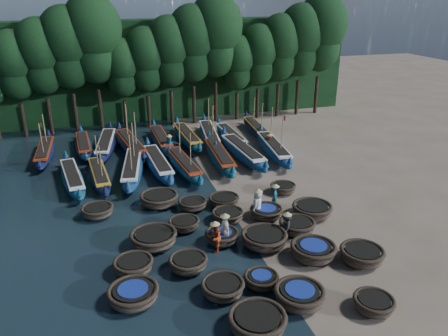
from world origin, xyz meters
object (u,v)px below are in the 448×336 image
object	(u,v)px
long_boat_2	(99,175)
long_boat_15	(209,135)
long_boat_16	(231,136)
long_boat_13	(161,139)
coracle_11	(188,263)
fisherman_1	(275,196)
long_boat_10	(84,145)
fisherman_3	(286,225)
fisherman_0	(258,203)
fisherman_5	(169,145)
long_boat_11	(106,145)
fisherman_6	(270,142)
coracle_14	(297,226)
coracle_2	(257,321)
long_boat_7	(243,152)
coracle_22	(193,204)
long_boat_8	(274,149)
coracle_7	(261,280)
coracle_17	(228,215)
coracle_23	(224,200)
long_boat_3	(132,168)
long_boat_5	(184,165)
coracle_12	(222,236)
long_boat_9	(45,152)
coracle_20	(97,211)
long_boat_1	(72,178)
long_boat_6	(220,156)
coracle_9	(362,255)
coracle_13	(264,239)
coracle_6	(223,288)
coracle_15	(154,238)
fisherman_4	(225,229)
coracle_4	(374,304)
long_boat_17	(256,129)
coracle_16	(184,224)
coracle_19	(312,210)
coracle_18	(266,212)
coracle_5	(133,294)
long_boat_12	(131,145)
long_boat_14	(187,137)
fisherman_2	(215,237)
long_boat_4	(158,163)

from	to	relation	value
long_boat_2	long_boat_15	size ratio (longest dim) A/B	0.86
long_boat_16	long_boat_13	bearing A→B (deg)	171.57
coracle_11	fisherman_1	xyz separation A→B (m)	(6.53, 4.77, 0.50)
long_boat_10	long_boat_15	distance (m)	10.88
fisherman_3	fisherman_0	bearing A→B (deg)	-141.36
fisherman_5	long_boat_11	bearing A→B (deg)	143.38
fisherman_6	coracle_14	bearing A→B (deg)	-116.43
coracle_2	long_boat_7	world-z (taller)	long_boat_7
coracle_22	long_boat_8	size ratio (longest dim) A/B	0.20
coracle_7	fisherman_0	distance (m)	6.60
coracle_17	coracle_23	bearing A→B (deg)	79.28
long_boat_3	long_boat_5	xyz separation A→B (m)	(3.77, -0.24, -0.04)
coracle_12	long_boat_9	size ratio (longest dim) A/B	0.26
long_boat_8	fisherman_3	xyz separation A→B (m)	(-4.45, -12.28, 0.21)
coracle_20	coracle_23	size ratio (longest dim) A/B	1.04
coracle_12	long_boat_2	bearing A→B (deg)	119.86
long_boat_1	long_boat_5	xyz separation A→B (m)	(7.93, 0.18, 0.02)
long_boat_9	long_boat_13	bearing A→B (deg)	4.17
coracle_12	long_boat_6	bearing A→B (deg)	74.25
coracle_9	coracle_13	xyz separation A→B (m)	(-4.06, 2.83, 0.00)
coracle_2	coracle_6	bearing A→B (deg)	105.39
long_boat_8	long_boat_15	bearing A→B (deg)	135.06
coracle_6	coracle_11	bearing A→B (deg)	114.45
coracle_2	long_boat_16	xyz separation A→B (m)	(6.20, 22.86, 0.08)
coracle_15	fisherman_4	xyz separation A→B (m)	(3.63, -1.02, 0.49)
coracle_4	long_boat_8	distance (m)	19.07
long_boat_17	long_boat_5	bearing A→B (deg)	-135.40
coracle_13	fisherman_1	distance (m)	4.46
coracle_20	coracle_6	bearing A→B (deg)	-61.04
coracle_2	long_boat_1	xyz separation A→B (m)	(-7.25, 17.02, 0.08)
coracle_16	coracle_19	xyz separation A→B (m)	(7.66, -0.68, 0.09)
coracle_18	fisherman_1	xyz separation A→B (m)	(0.92, 0.92, 0.52)
long_boat_11	fisherman_4	xyz separation A→B (m)	(5.26, -17.09, 0.38)
long_boat_6	coracle_5	bearing A→B (deg)	-115.57
long_boat_12	long_boat_14	xyz separation A→B (m)	(5.05, 0.82, -0.04)
long_boat_15	fisherman_2	bearing A→B (deg)	-96.40
coracle_16	fisherman_2	xyz separation A→B (m)	(1.06, -2.67, 0.53)
coracle_6	fisherman_0	bearing A→B (deg)	57.24
long_boat_17	long_boat_9	bearing A→B (deg)	-171.91
long_boat_3	long_boat_10	bearing A→B (deg)	126.35
fisherman_4	long_boat_14	bearing A→B (deg)	172.15
long_boat_4	long_boat_6	distance (m)	4.85
coracle_14	long_boat_3	bearing A→B (deg)	125.65
long_boat_5	fisherman_5	distance (m)	3.91
long_boat_11	fisherman_1	distance (m)	16.85
coracle_15	fisherman_4	world-z (taller)	fisherman_4
long_boat_8	coracle_20	bearing A→B (deg)	-147.85
coracle_19	long_boat_17	xyz separation A→B (m)	(2.63, 16.34, 0.07)
coracle_23	coracle_11	bearing A→B (deg)	-121.01
coracle_4	coracle_7	distance (m)	4.89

